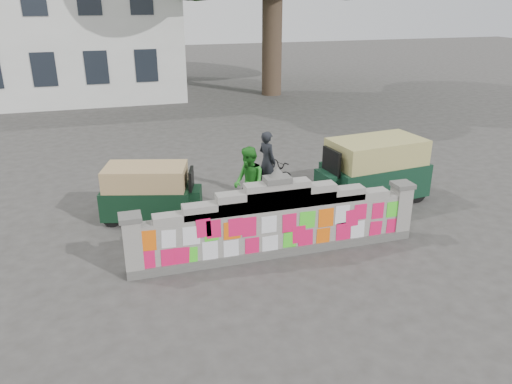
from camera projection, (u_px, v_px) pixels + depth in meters
ground at (276, 254)px, 10.94m from camera, size 100.00×100.00×0.00m
parapet_wall at (277, 223)px, 10.66m from camera, size 6.48×0.44×2.01m
building at (22, 20)px, 27.09m from camera, size 16.00×10.00×8.90m
cyclist_bike at (267, 181)px, 13.80m from camera, size 1.97×1.31×0.98m
cyclist_rider at (267, 170)px, 13.68m from camera, size 0.60×0.71×1.66m
pedestrian at (249, 183)px, 12.47m from camera, size 0.74×0.92×1.82m
rickshaw_left at (150, 192)px, 12.44m from camera, size 2.58×1.71×1.39m
rickshaw_right at (373, 169)px, 13.47m from camera, size 3.20×1.73×1.73m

